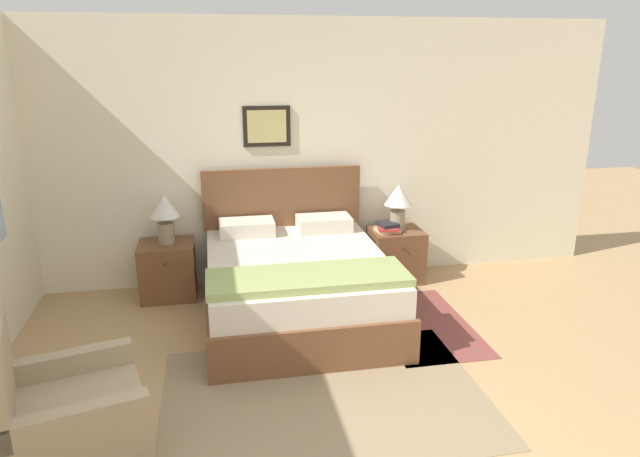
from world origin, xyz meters
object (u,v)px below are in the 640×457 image
Objects in this scene: bed at (297,283)px; nightstand_near_window at (168,270)px; table_lamp_near_window at (165,212)px; armchair at (63,421)px; nightstand_by_door at (396,255)px; table_lamp_by_door at (398,200)px.

bed is 3.53× the size of nightstand_near_window.
table_lamp_near_window is at bearing 23.85° from nightstand_near_window.
nightstand_by_door is (2.72, 2.33, -0.01)m from armchair.
table_lamp_near_window is 1.00× the size of table_lamp_by_door.
table_lamp_by_door is (0.00, 0.01, 0.58)m from nightstand_by_door.
table_lamp_by_door reaches higher than armchair.
armchair is 1.98× the size of table_lamp_near_window.
table_lamp_near_window is (-1.13, 0.71, 0.52)m from bed.
nightstand_by_door is at bearing 31.70° from bed.
armchair is 3.63m from table_lamp_by_door.
bed reaches higher than armchair.
nightstand_by_door is (2.29, 0.00, 0.00)m from nightstand_near_window.
nightstand_by_door is at bearing -127.77° from table_lamp_by_door.
bed is at bearing -148.18° from table_lamp_by_door.
bed reaches higher than nightstand_by_door.
bed is 1.45m from table_lamp_by_door.
armchair is at bearing -139.44° from nightstand_by_door.
table_lamp_by_door is (2.28, 0.00, 0.00)m from table_lamp_near_window.
armchair is 3.58m from nightstand_by_door.
table_lamp_near_window is (0.01, 0.01, 0.58)m from nightstand_near_window.
table_lamp_by_door is at bearing 0.16° from nightstand_near_window.
nightstand_near_window is (-1.14, 0.71, -0.06)m from bed.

